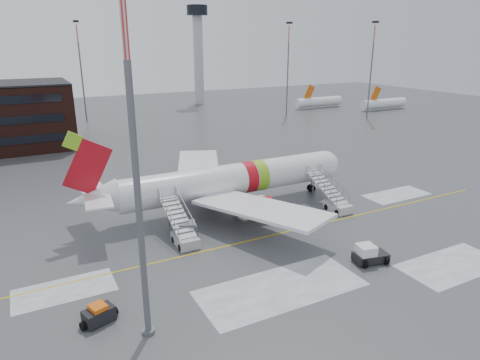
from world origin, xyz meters
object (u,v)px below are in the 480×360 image
airliner (225,181)px  light_mast_near (136,167)px  airstair_aft (183,232)px  baggage_tractor (99,315)px  uld_container (187,231)px  pushback_tug (369,255)px  airstair_fwd (334,201)px

airliner → light_mast_near: light_mast_near is taller
airstair_aft → baggage_tractor: bearing=-136.1°
uld_container → baggage_tractor: 14.60m
baggage_tractor → pushback_tug: bearing=-5.6°
airstair_aft → airstair_fwd: bearing=0.0°
light_mast_near → airliner: bearing=51.4°
airstair_aft → light_mast_near: bearing=-119.9°
airliner → baggage_tractor: airliner is taller
airstair_fwd → airliner: bearing=150.4°
airliner → pushback_tug: airliner is taller
airliner → pushback_tug: (5.80, -18.47, -2.64)m
airliner → airstair_fwd: size_ratio=4.55×
baggage_tractor → light_mast_near: size_ratio=0.13×
airliner → pushback_tug: 19.54m
airstair_fwd → pushback_tug: airstair_fwd is taller
airstair_aft → uld_container: (0.65, 0.42, -0.19)m
airstair_fwd → baggage_tractor: (-29.46, -9.59, -0.45)m
airstair_fwd → airstair_aft: size_ratio=1.00×
airliner → light_mast_near: (-15.14, -18.95, 8.76)m
airstair_fwd → baggage_tractor: bearing=-162.0°
airstair_fwd → light_mast_near: (-26.62, -12.42, 11.11)m
uld_container → airstair_fwd: bearing=-1.3°
airstair_fwd → light_mast_near: size_ratio=0.33×
airstair_fwd → airstair_aft: 19.48m
airstair_fwd → baggage_tractor: airstair_fwd is taller
airstair_aft → light_mast_near: 18.13m
airliner → uld_container: size_ratio=12.84×
pushback_tug → baggage_tractor: (-23.78, 2.34, -0.17)m
airstair_aft → baggage_tractor: 13.85m
light_mast_near → baggage_tractor: bearing=135.1°
airstair_aft → baggage_tractor: airstair_aft is taller
airliner → baggage_tractor: size_ratio=11.91×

